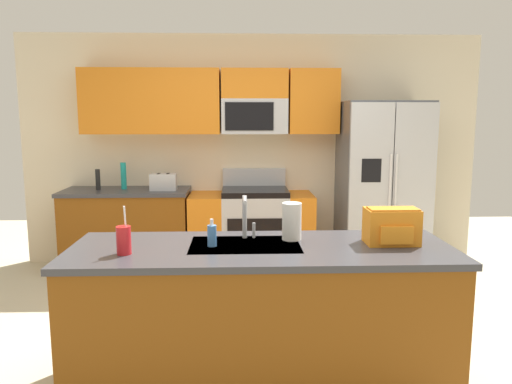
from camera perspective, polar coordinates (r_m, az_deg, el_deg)
The scene contains 14 objects.
ground_plane at distance 3.91m, azimuth 0.41°, elevation -16.80°, with size 9.00×9.00×0.00m, color beige.
kitchen_wall_unit at distance 5.61m, azimuth -1.99°, elevation 6.58°, with size 5.20×0.43×2.60m.
back_counter at distance 5.60m, azimuth -14.74°, elevation -4.28°, with size 1.37×0.63×0.90m.
range_oven at distance 5.47m, azimuth -0.53°, elevation -4.38°, with size 1.36×0.61×1.10m.
refrigerator at distance 5.53m, azimuth 14.45°, elevation 0.58°, with size 0.90×0.76×1.85m.
island_counter at distance 3.15m, azimuth 0.62°, elevation -14.21°, with size 2.34×0.83×0.90m.
toaster at distance 5.38m, azimuth -10.73°, elevation 1.18°, with size 0.28×0.16×0.18m.
pepper_mill at distance 5.57m, azimuth -17.95°, elevation 1.39°, with size 0.05×0.05×0.22m, color black.
bottle_teal at distance 5.55m, azimuth -15.18°, elevation 1.83°, with size 0.06×0.06×0.29m, color teal.
sink_faucet at distance 3.15m, azimuth -1.23°, elevation -2.52°, with size 0.08×0.21×0.28m.
drink_cup_red at distance 2.92m, azimuth -15.16°, elevation -5.42°, with size 0.08×0.08×0.28m.
soap_dispenser at distance 3.01m, azimuth -5.16°, elevation -5.04°, with size 0.06×0.06×0.17m.
paper_towel_roll at distance 3.15m, azimuth 4.19°, elevation -3.43°, with size 0.12×0.12×0.24m, color white.
backpack at distance 3.16m, azimuth 15.54°, elevation -3.77°, with size 0.32×0.22×0.23m.
Camera 1 is at (-0.16, -3.52, 1.68)m, focal length 34.32 mm.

